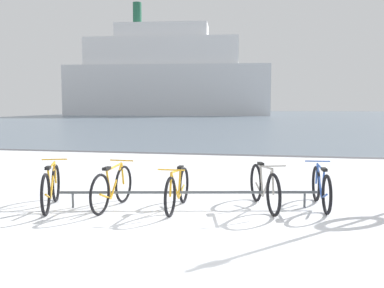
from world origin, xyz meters
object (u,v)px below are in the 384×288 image
bicycle_0 (51,187)px  bicycle_2 (177,190)px  bicycle_4 (321,188)px  bicycle_3 (264,187)px  bicycle_1 (113,188)px  ferry_ship (166,78)px

bicycle_0 → bicycle_2: size_ratio=0.98×
bicycle_4 → bicycle_3: bearing=-164.9°
bicycle_1 → bicycle_3: (2.66, 0.53, 0.01)m
bicycle_0 → bicycle_4: 4.85m
bicycle_2 → ferry_ship: size_ratio=0.05×
bicycle_0 → bicycle_3: 3.81m
bicycle_0 → bicycle_3: bearing=11.3°
bicycle_2 → bicycle_4: (2.51, 0.65, 0.00)m
bicycle_0 → bicycle_4: (4.75, 1.02, -0.02)m
bicycle_1 → ferry_ship: 68.35m
bicycle_0 → bicycle_1: (1.08, 0.21, -0.01)m
bicycle_4 → ferry_ship: (-20.21, 65.22, 6.26)m
bicycle_4 → bicycle_2: bearing=-165.4°
bicycle_4 → ferry_ship: bearing=107.2°
bicycle_3 → ferry_ship: (-19.21, 65.49, 6.24)m
bicycle_1 → bicycle_2: (1.16, 0.15, -0.02)m
bicycle_3 → bicycle_2: bearing=-165.7°
bicycle_1 → bicycle_2: 1.17m
ferry_ship → bicycle_3: bearing=-73.7°
ferry_ship → bicycle_1: bearing=-75.9°
bicycle_3 → ferry_ship: size_ratio=0.05×
bicycle_3 → bicycle_0: bearing=-168.7°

